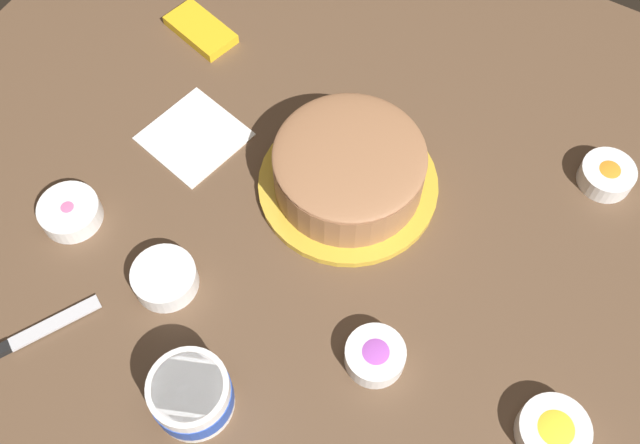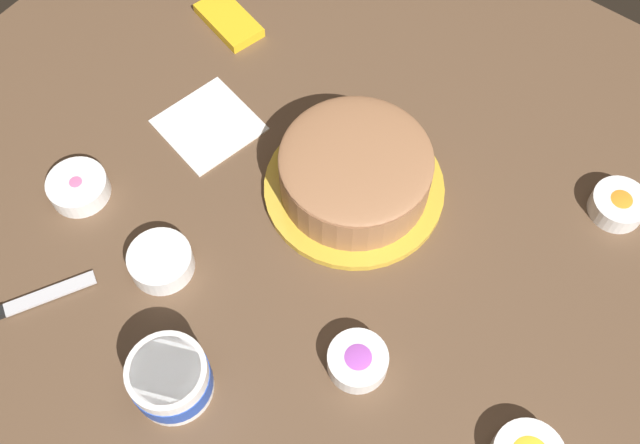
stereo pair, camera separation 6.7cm
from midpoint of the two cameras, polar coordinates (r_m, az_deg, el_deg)
ground_plane at (r=1.19m, az=0.16°, el=-2.71°), size 1.54×1.54×0.00m
frosted_cake at (r=1.21m, az=4.24°, el=3.56°), size 0.30×0.30×0.10m
frosting_tub at (r=1.09m, az=-9.45°, el=-11.64°), size 0.11×0.11×0.08m
spreading_knife at (r=1.23m, az=-21.20°, el=-6.33°), size 0.13×0.22×0.01m
sprinkle_bowl_rainbow at (r=1.11m, az=4.60°, el=-10.44°), size 0.09×0.09×0.04m
sprinkle_bowl_pink at (r=1.28m, az=-16.32°, el=2.48°), size 0.10×0.10×0.03m
sprinkle_bowl_orange at (r=1.32m, az=22.90°, el=1.18°), size 0.09×0.09×0.04m
sprinkle_bowl_green at (r=1.18m, az=-10.31°, el=-3.00°), size 0.10×0.10×0.04m
candy_box_lower at (r=1.47m, az=-5.54°, el=14.80°), size 0.15×0.10×0.02m
paper_napkin at (r=1.33m, az=-6.94°, el=7.23°), size 0.18×0.18×0.01m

